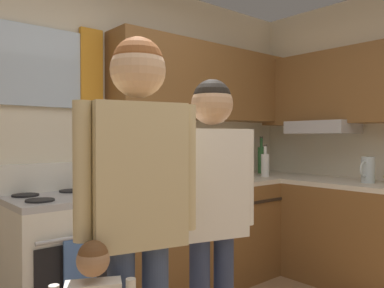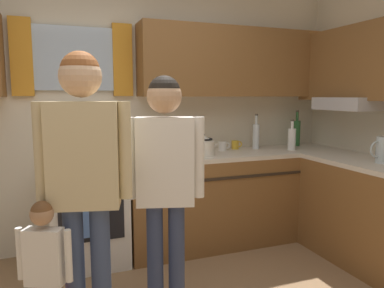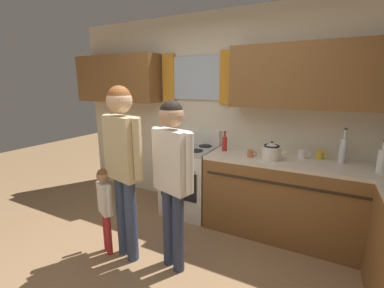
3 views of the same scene
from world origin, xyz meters
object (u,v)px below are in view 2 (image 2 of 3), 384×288
stove_oven (88,210)px  bottle_wine_green (297,132)px  bottle_sauce_red (139,147)px  cup_terracotta (181,153)px  bottle_milk_white (292,138)px  water_pitcher (382,150)px  adult_in_plaid (165,171)px  bottle_tall_clear (256,136)px  mug_mustard_yellow (236,145)px  stovetop_kettle (204,145)px  mug_ceramic_white (223,146)px  adult_holding_child (84,167)px  small_child (44,262)px

stove_oven → bottle_wine_green: bottle_wine_green is taller
bottle_sauce_red → cup_terracotta: size_ratio=2.26×
bottle_wine_green → bottle_milk_white: size_ratio=1.26×
water_pitcher → adult_in_plaid: 1.90m
bottle_sauce_red → bottle_tall_clear: bearing=3.8°
bottle_milk_white → mug_mustard_yellow: bearing=153.6°
stove_oven → bottle_wine_green: size_ratio=2.79×
bottle_tall_clear → stovetop_kettle: bearing=-162.7°
bottle_tall_clear → bottle_wine_green: 0.55m
bottle_milk_white → mug_ceramic_white: size_ratio=2.49×
adult_holding_child → adult_in_plaid: bearing=9.0°
stove_oven → mug_ceramic_white: stove_oven is taller
mug_mustard_yellow → stovetop_kettle: size_ratio=0.44×
stove_oven → small_child: bearing=-105.4°
stove_oven → adult_holding_child: 1.30m
water_pitcher → bottle_wine_green: bearing=90.1°
cup_terracotta → mug_mustard_yellow: bearing=21.4°
bottle_milk_white → adult_holding_child: (-2.14, -1.07, 0.05)m
adult_holding_child → adult_in_plaid: 0.50m
mug_ceramic_white → cup_terracotta: size_ratio=1.15×
mug_ceramic_white → water_pitcher: 1.44m
bottle_wine_green → adult_in_plaid: size_ratio=0.25×
adult_holding_child → small_child: 0.55m
bottle_sauce_red → mug_mustard_yellow: (1.06, 0.15, -0.05)m
stove_oven → bottle_tall_clear: bearing=3.8°
bottle_sauce_red → stove_oven: bearing=-176.2°
mug_mustard_yellow → bottle_sauce_red: bearing=-172.1°
bottle_tall_clear → bottle_wine_green: bottle_wine_green is taller
mug_mustard_yellow → stovetop_kettle: bearing=-149.9°
bottle_sauce_red → small_child: 1.52m
bottle_sauce_red → mug_mustard_yellow: size_ratio=2.04×
mug_ceramic_white → adult_holding_child: size_ratio=0.07×
bottle_sauce_red → mug_ceramic_white: size_ratio=1.95×
stovetop_kettle → stove_oven: bearing=174.7°
stovetop_kettle → adult_holding_child: 1.56m
mug_ceramic_white → small_child: (-1.68, -1.31, -0.38)m
bottle_wine_green → stovetop_kettle: bearing=-167.8°
bottle_sauce_red → adult_holding_child: size_ratio=0.14×
bottle_wine_green → mug_mustard_yellow: bearing=179.5°
stove_oven → water_pitcher: bearing=-23.1°
bottle_sauce_red → cup_terracotta: (0.36, -0.13, -0.05)m
stove_oven → adult_holding_child: size_ratio=0.65×
stovetop_kettle → bottle_milk_white: bearing=1.0°
bottle_tall_clear → water_pitcher: bottle_tall_clear is taller
bottle_tall_clear → bottle_wine_green: bearing=5.7°
stove_oven → stovetop_kettle: stovetop_kettle is taller
adult_holding_child → mug_mustard_yellow: bearing=39.1°
cup_terracotta → stovetop_kettle: stovetop_kettle is taller
bottle_milk_white → bottle_tall_clear: bearing=147.9°
bottle_milk_white → cup_terracotta: bearing=-179.1°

